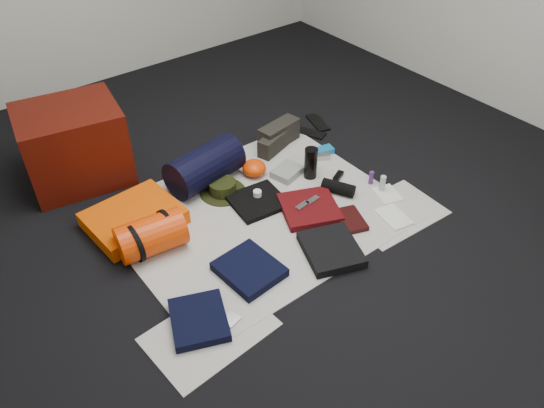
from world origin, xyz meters
TOP-DOWN VIEW (x-y plane):
  - floor at (0.00, 0.00)m, footprint 4.50×4.50m
  - newspaper_mat at (0.00, 0.00)m, footprint 1.60×1.30m
  - newspaper_sheet_front_left at (-0.70, -0.55)m, footprint 0.61×0.44m
  - newspaper_sheet_front_right at (0.65, -0.50)m, footprint 0.60×0.43m
  - red_cabinet at (-0.68, 1.01)m, footprint 0.68×0.60m
  - sleeping_pad at (-0.63, 0.37)m, footprint 0.53×0.45m
  - stuff_sack at (-0.64, 0.11)m, footprint 0.39×0.26m
  - sack_strap_left at (-0.74, 0.11)m, footprint 0.02×0.22m
  - sack_strap_right at (-0.54, 0.11)m, footprint 0.02×0.22m
  - navy_duffel at (-0.08, 0.45)m, footprint 0.52×0.33m
  - boonie_brim at (-0.05, 0.30)m, footprint 0.36×0.36m
  - boonie_crown at (-0.05, 0.30)m, footprint 0.17×0.17m
  - hiking_boot_left at (0.48, 0.47)m, footprint 0.27×0.17m
  - hiking_boot_right at (0.58, 0.52)m, footprint 0.33×0.17m
  - flip_flop_left at (0.84, 0.50)m, footprint 0.17×0.25m
  - flip_flop_right at (0.99, 0.56)m, footprint 0.15×0.26m
  - trousers_navy_a at (-0.71, -0.48)m, footprint 0.36×0.38m
  - trousers_navy_b at (-0.33, -0.36)m, footprint 0.31×0.34m
  - trousers_charcoal at (0.11, -0.52)m, footprint 0.39×0.41m
  - black_tshirt at (0.06, 0.08)m, footprint 0.35×0.33m
  - red_shirt at (0.26, -0.17)m, footprint 0.43×0.43m
  - orange_stuff_sack at (0.22, 0.33)m, footprint 0.20×0.20m
  - first_aid_pouch at (0.39, 0.19)m, footprint 0.23×0.19m
  - water_bottle at (0.49, 0.09)m, footprint 0.11×0.11m
  - speaker at (0.52, -0.15)m, footprint 0.17×0.22m
  - compact_camera at (0.70, 0.19)m, footprint 0.11×0.09m
  - cyan_case at (0.75, 0.23)m, footprint 0.14×0.10m
  - toiletry_purple at (0.75, -0.21)m, footprint 0.04×0.04m
  - toiletry_clear at (0.75, -0.30)m, footprint 0.04×0.04m
  - paperback_book at (0.38, -0.40)m, footprint 0.21×0.25m
  - map_booklet at (0.61, -0.53)m, footprint 0.18×0.23m
  - map_printout at (0.75, -0.35)m, footprint 0.18×0.21m
  - sunglasses at (0.63, -0.04)m, footprint 0.11×0.08m
  - key_cluster at (-0.59, -0.56)m, footprint 0.09×0.09m
  - tape_roll at (0.08, 0.11)m, footprint 0.05×0.05m
  - energy_bar_a at (0.22, -0.15)m, footprint 0.10×0.05m
  - energy_bar_b at (0.30, -0.15)m, footprint 0.10×0.05m

SIDE VIEW (x-z plane):
  - floor at x=0.00m, z-range -0.02..0.00m
  - newspaper_sheet_front_left at x=-0.70m, z-range 0.00..0.00m
  - newspaper_sheet_front_right at x=0.65m, z-range 0.00..0.00m
  - newspaper_mat at x=0.00m, z-range 0.00..0.01m
  - flip_flop_left at x=0.84m, z-range 0.00..0.01m
  - flip_flop_right at x=0.99m, z-range 0.00..0.01m
  - map_printout at x=0.75m, z-range 0.01..0.01m
  - boonie_brim at x=-0.05m, z-range 0.01..0.01m
  - map_booklet at x=0.61m, z-range 0.01..0.02m
  - key_cluster at x=-0.59m, z-range 0.01..0.02m
  - sunglasses at x=0.63m, z-range 0.01..0.03m
  - paperback_book at x=0.38m, z-range 0.01..0.04m
  - black_tshirt at x=0.06m, z-range 0.01..0.04m
  - compact_camera at x=0.70m, z-range 0.01..0.04m
  - cyan_case at x=0.75m, z-range 0.01..0.05m
  - red_shirt at x=0.26m, z-range 0.01..0.05m
  - trousers_navy_a at x=-0.71m, z-range 0.01..0.05m
  - first_aid_pouch at x=0.39m, z-range 0.01..0.05m
  - trousers_navy_b at x=-0.33m, z-range 0.01..0.06m
  - trousers_charcoal at x=0.11m, z-range 0.01..0.06m
  - speaker at x=0.52m, z-range 0.01..0.09m
  - toiletry_purple at x=0.75m, z-range 0.01..0.09m
  - boonie_crown at x=-0.05m, z-range 0.01..0.09m
  - sleeping_pad at x=-0.63m, z-range 0.01..0.10m
  - tape_roll at x=0.08m, z-range 0.04..0.07m
  - energy_bar_a at x=0.22m, z-range 0.05..0.06m
  - energy_bar_b at x=0.30m, z-range 0.05..0.06m
  - orange_stuff_sack at x=0.22m, z-range 0.01..0.11m
  - toiletry_clear at x=0.75m, z-range 0.01..0.11m
  - hiking_boot_left at x=0.48m, z-range 0.01..0.13m
  - hiking_boot_right at x=0.58m, z-range 0.01..0.16m
  - water_bottle at x=0.49m, z-range 0.01..0.22m
  - stuff_sack at x=-0.64m, z-range 0.01..0.22m
  - sack_strap_left at x=-0.74m, z-range 0.01..0.22m
  - sack_strap_right at x=-0.54m, z-range 0.01..0.22m
  - navy_duffel at x=-0.08m, z-range 0.01..0.26m
  - red_cabinet at x=-0.68m, z-range 0.00..0.50m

